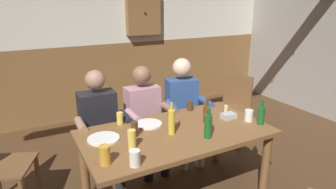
% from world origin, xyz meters
% --- Properties ---
extents(back_wall_upper, '(6.34, 0.12, 1.33)m').
position_xyz_m(back_wall_upper, '(0.00, 2.70, 1.85)').
color(back_wall_upper, silver).
extents(back_wall_wainscot, '(6.34, 0.12, 1.18)m').
position_xyz_m(back_wall_wainscot, '(0.00, 2.70, 0.59)').
color(back_wall_wainscot, brown).
rests_on(back_wall_wainscot, ground_plane).
extents(dining_table, '(1.69, 0.91, 0.72)m').
position_xyz_m(dining_table, '(0.00, 0.18, 0.62)').
color(dining_table, brown).
rests_on(dining_table, ground_plane).
extents(person_0, '(0.52, 0.52, 1.18)m').
position_xyz_m(person_0, '(-0.51, 0.87, 0.65)').
color(person_0, black).
rests_on(person_0, ground_plane).
extents(person_1, '(0.51, 0.50, 1.17)m').
position_xyz_m(person_1, '(0.00, 0.86, 0.65)').
color(person_1, '#B78493').
rests_on(person_1, ground_plane).
extents(person_2, '(0.54, 0.56, 1.21)m').
position_xyz_m(person_2, '(0.49, 0.86, 0.67)').
color(person_2, '#2D4C84').
rests_on(person_2, ground_plane).
extents(chair_empty_near_right, '(0.60, 0.60, 0.88)m').
position_xyz_m(chair_empty_near_right, '(1.34, 0.96, 0.48)').
color(chair_empty_near_right, brown).
rests_on(chair_empty_near_right, ground_plane).
extents(table_candle, '(0.04, 0.04, 0.08)m').
position_xyz_m(table_candle, '(0.68, 0.33, 0.76)').
color(table_candle, '#F9E08C').
rests_on(table_candle, dining_table).
extents(condiment_caddy, '(0.14, 0.10, 0.05)m').
position_xyz_m(condiment_caddy, '(0.61, 0.20, 0.75)').
color(condiment_caddy, '#B2B7BC').
rests_on(condiment_caddy, dining_table).
extents(plate_0, '(0.27, 0.27, 0.01)m').
position_xyz_m(plate_0, '(-0.62, 0.33, 0.73)').
color(plate_0, white).
rests_on(plate_0, dining_table).
extents(plate_1, '(0.25, 0.25, 0.01)m').
position_xyz_m(plate_1, '(-0.16, 0.42, 0.73)').
color(plate_1, white).
rests_on(plate_1, dining_table).
extents(bottle_0, '(0.06, 0.06, 0.29)m').
position_xyz_m(bottle_0, '(-0.06, 0.15, 0.84)').
color(bottle_0, gold).
rests_on(bottle_0, dining_table).
extents(bottle_1, '(0.07, 0.07, 0.24)m').
position_xyz_m(bottle_1, '(0.36, 0.22, 0.81)').
color(bottle_1, '#593314').
rests_on(bottle_1, dining_table).
extents(bottle_2, '(0.07, 0.07, 0.25)m').
position_xyz_m(bottle_2, '(0.78, -0.06, 0.82)').
color(bottle_2, '#195923').
rests_on(bottle_2, dining_table).
extents(bottle_3, '(0.06, 0.06, 0.27)m').
position_xyz_m(bottle_3, '(0.17, -0.06, 0.84)').
color(bottle_3, '#195923').
rests_on(bottle_3, dining_table).
extents(pint_glass_0, '(0.08, 0.08, 0.12)m').
position_xyz_m(pint_glass_0, '(-0.55, -0.18, 0.78)').
color(pint_glass_0, white).
rests_on(pint_glass_0, dining_table).
extents(pint_glass_1, '(0.07, 0.07, 0.15)m').
position_xyz_m(pint_glass_1, '(-0.47, 0.07, 0.80)').
color(pint_glass_1, '#E5C64C').
rests_on(pint_glass_1, dining_table).
extents(pint_glass_2, '(0.06, 0.06, 0.13)m').
position_xyz_m(pint_glass_2, '(-0.36, 0.27, 0.79)').
color(pint_glass_2, '#4C2D19').
rests_on(pint_glass_2, dining_table).
extents(pint_glass_3, '(0.06, 0.06, 0.12)m').
position_xyz_m(pint_glass_3, '(-0.39, 0.57, 0.78)').
color(pint_glass_3, '#E5C64C').
rests_on(pint_glass_3, dining_table).
extents(pint_glass_4, '(0.08, 0.08, 0.11)m').
position_xyz_m(pint_glass_4, '(0.74, 0.05, 0.78)').
color(pint_glass_4, white).
rests_on(pint_glass_4, dining_table).
extents(pint_glass_5, '(0.08, 0.08, 0.14)m').
position_xyz_m(pint_glass_5, '(-0.73, -0.06, 0.79)').
color(pint_glass_5, gold).
rests_on(pint_glass_5, dining_table).
extents(pint_glass_6, '(0.06, 0.06, 0.10)m').
position_xyz_m(pint_glass_6, '(0.39, 0.56, 0.77)').
color(pint_glass_6, '#4C2D19').
rests_on(pint_glass_6, dining_table).
extents(wall_dart_cabinet, '(0.56, 0.15, 0.70)m').
position_xyz_m(wall_dart_cabinet, '(0.75, 2.57, 1.65)').
color(wall_dart_cabinet, brown).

